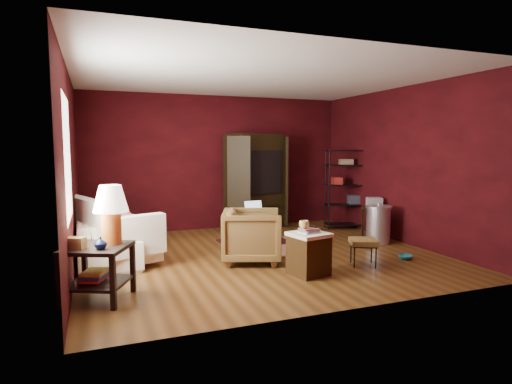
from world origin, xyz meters
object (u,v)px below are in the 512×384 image
sofa (106,231)px  tv_armoire (255,180)px  side_table (104,231)px  armchair (252,233)px  laptop_desk (256,218)px  wire_shelving (346,186)px  hamper (309,253)px

sofa → tv_armoire: (3.03, 1.43, 0.62)m
tv_armoire → side_table: bearing=-152.1°
armchair → laptop_desk: armchair is taller
side_table → laptop_desk: bearing=37.2°
wire_shelving → armchair: bearing=-130.2°
side_table → hamper: bearing=-0.3°
wire_shelving → tv_armoire: bearing=176.3°
wire_shelving → hamper: bearing=-113.4°
tv_armoire → sofa: bearing=-174.0°
hamper → tv_armoire: bearing=81.6°
hamper → sofa: bearing=142.7°
laptop_desk → wire_shelving: size_ratio=0.45×
side_table → tv_armoire: 4.57m
armchair → laptop_desk: bearing=-3.8°
sofa → wire_shelving: (4.83, 0.75, 0.49)m
hamper → side_table: bearing=179.7°
side_table → laptop_desk: size_ratio=1.71×
sofa → side_table: size_ratio=1.67×
sofa → laptop_desk: sofa is taller
sofa → laptop_desk: bearing=-90.6°
laptop_desk → tv_armoire: 1.58m
laptop_desk → side_table: bearing=-146.5°
side_table → hamper: size_ratio=1.96×
laptop_desk → tv_armoire: size_ratio=0.38×
armchair → side_table: bearing=133.1°
hamper → wire_shelving: bearing=49.5°
armchair → tv_armoire: (0.99, 2.46, 0.60)m
armchair → hamper: (0.49, -0.90, -0.14)m
wire_shelving → side_table: bearing=-134.3°
side_table → hamper: (2.60, -0.01, -0.48)m
side_table → wire_shelving: wire_shelving is taller
laptop_desk → wire_shelving: (2.29, 0.70, 0.45)m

